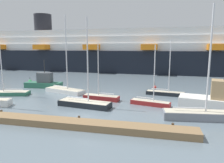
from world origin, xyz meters
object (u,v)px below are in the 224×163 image
sailboat_4 (165,92)px  channel_buoy_1 (30,81)px  sailboat_1 (101,97)px  sailboat_3 (150,102)px  sailboat_5 (85,103)px  fishing_boat_1 (220,100)px  cruise_ship (100,52)px  fishing_boat_0 (44,82)px  sailboat_7 (65,89)px  sailboat_6 (200,114)px  sailboat_2 (7,92)px  channel_buoy_0 (155,87)px

sailboat_4 → channel_buoy_1: sailboat_4 is taller
sailboat_1 → sailboat_4: 10.11m
sailboat_3 → sailboat_5: size_ratio=0.71×
sailboat_5 → fishing_boat_1: sailboat_5 is taller
fishing_boat_1 → cruise_ship: (-25.37, 38.43, 4.58)m
fishing_boat_0 → sailboat_7: bearing=-32.9°
sailboat_7 → fishing_boat_1: (21.82, -4.65, 0.62)m
fishing_boat_0 → fishing_boat_1: 28.51m
sailboat_6 → fishing_boat_0: (-24.52, 11.87, 0.36)m
sailboat_7 → cruise_ship: bearing=114.5°
sailboat_7 → channel_buoy_1: (-11.05, 6.88, -0.20)m
sailboat_2 → channel_buoy_0: size_ratio=9.64×
fishing_boat_0 → cruise_ship: size_ratio=0.06×
sailboat_6 → fishing_boat_1: 5.05m
sailboat_7 → channel_buoy_1: sailboat_7 is taller
sailboat_6 → fishing_boat_0: size_ratio=1.68×
sailboat_6 → sailboat_5: bearing=165.9°
sailboat_4 → channel_buoy_0: bearing=118.0°
sailboat_1 → sailboat_4: bearing=-144.4°
sailboat_4 → channel_buoy_0: sailboat_4 is taller
sailboat_1 → cruise_ship: size_ratio=0.07×
sailboat_5 → sailboat_7: size_ratio=0.88×
fishing_boat_0 → cruise_ship: bearing=82.4°
sailboat_2 → fishing_boat_1: 29.81m
channel_buoy_1 → fishing_boat_0: bearing=-34.6°
sailboat_4 → sailboat_5: sailboat_5 is taller
sailboat_1 → sailboat_6: size_ratio=0.69×
channel_buoy_0 → fishing_boat_1: bearing=-54.6°
sailboat_1 → channel_buoy_0: (7.16, 9.45, -0.12)m
sailboat_2 → sailboat_4: size_ratio=1.44×
channel_buoy_0 → sailboat_2: bearing=-156.3°
channel_buoy_1 → cruise_ship: cruise_ship is taller
sailboat_2 → sailboat_4: sailboat_2 is taller
sailboat_4 → sailboat_6: sailboat_6 is taller
sailboat_2 → fishing_boat_1: sailboat_2 is taller
sailboat_7 → fishing_boat_1: bearing=6.5°
sailboat_3 → sailboat_4: sailboat_4 is taller
sailboat_4 → channel_buoy_0: 4.87m
sailboat_1 → sailboat_3: sailboat_1 is taller
sailboat_7 → cruise_ship: size_ratio=0.11×
sailboat_2 → sailboat_1: bearing=167.7°
sailboat_1 → channel_buoy_1: (-18.05, 10.22, -0.09)m
sailboat_5 → sailboat_6: size_ratio=0.95×
sailboat_6 → cruise_ship: size_ratio=0.10×
sailboat_6 → cruise_ship: bearing=111.4°
sailboat_2 → fishing_boat_1: bearing=164.7°
sailboat_4 → fishing_boat_1: (5.97, -6.20, 0.72)m
sailboat_2 → sailboat_6: bearing=155.9°
fishing_boat_1 → channel_buoy_0: fishing_boat_1 is taller
fishing_boat_1 → cruise_ship: cruise_ship is taller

